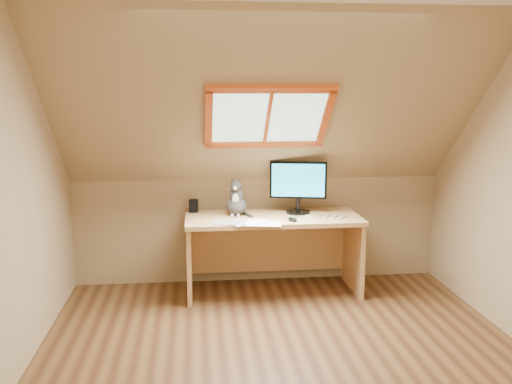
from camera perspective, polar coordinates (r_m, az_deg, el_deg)
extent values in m
plane|color=brown|center=(4.08, 3.04, -16.62)|extent=(3.50, 3.50, 0.00)
cube|color=tan|center=(2.04, 11.28, -8.35)|extent=(3.50, 0.02, 2.40)
cube|color=tan|center=(3.83, -23.59, -0.31)|extent=(0.02, 3.50, 2.40)
cube|color=tan|center=(5.54, 0.21, -3.79)|extent=(3.50, 0.02, 1.00)
cube|color=tan|center=(4.61, 1.30, 8.44)|extent=(3.50, 1.56, 1.41)
cube|color=#B2E0CC|center=(4.69, 1.17, 7.62)|extent=(0.90, 0.53, 0.48)
cube|color=#DD4914|center=(4.69, 1.17, 7.62)|extent=(1.02, 0.64, 0.59)
cube|color=#DFAE6A|center=(5.15, 1.70, -2.62)|extent=(1.57, 0.69, 0.04)
cube|color=#DFAE6A|center=(5.20, -6.67, -6.66)|extent=(0.04, 0.62, 0.68)
cube|color=#DFAE6A|center=(5.39, 9.70, -6.11)|extent=(0.04, 0.62, 0.68)
cube|color=#DFAE6A|center=(5.54, 1.23, -5.52)|extent=(1.47, 0.03, 0.47)
cylinder|color=black|center=(5.28, 4.20, -2.00)|extent=(0.22, 0.22, 0.02)
cylinder|color=black|center=(5.26, 4.21, -1.26)|extent=(0.04, 0.04, 0.12)
cube|color=black|center=(5.22, 4.25, 1.22)|extent=(0.52, 0.14, 0.34)
cube|color=blue|center=(5.20, 4.24, 1.17)|extent=(0.47, 0.11, 0.30)
ellipsoid|color=#484240|center=(5.19, -1.97, -1.39)|extent=(0.23, 0.26, 0.16)
ellipsoid|color=#484240|center=(5.16, -1.99, -0.39)|extent=(0.15, 0.15, 0.18)
ellipsoid|color=silver|center=(5.11, -2.07, -0.70)|extent=(0.07, 0.05, 0.10)
ellipsoid|color=#484240|center=(5.10, -2.05, 0.63)|extent=(0.11, 0.11, 0.09)
sphere|color=silver|center=(5.06, -2.11, 0.38)|extent=(0.04, 0.04, 0.04)
cone|color=#484240|center=(5.11, -2.37, 1.16)|extent=(0.05, 0.05, 0.06)
cone|color=#484240|center=(5.10, -1.69, 1.15)|extent=(0.05, 0.05, 0.06)
cube|color=black|center=(5.33, -6.26, -1.39)|extent=(0.09, 0.09, 0.12)
cube|color=#B2B2B7|center=(4.87, -2.62, -3.07)|extent=(0.30, 0.24, 0.01)
ellipsoid|color=black|center=(4.95, 3.67, -2.75)|extent=(0.10, 0.12, 0.03)
cube|color=white|center=(4.87, 0.12, -3.11)|extent=(0.33, 0.27, 0.00)
cube|color=white|center=(4.87, 0.12, -3.10)|extent=(0.32, 0.24, 0.00)
cube|color=white|center=(4.87, 0.12, -3.08)|extent=(0.35, 0.30, 0.00)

